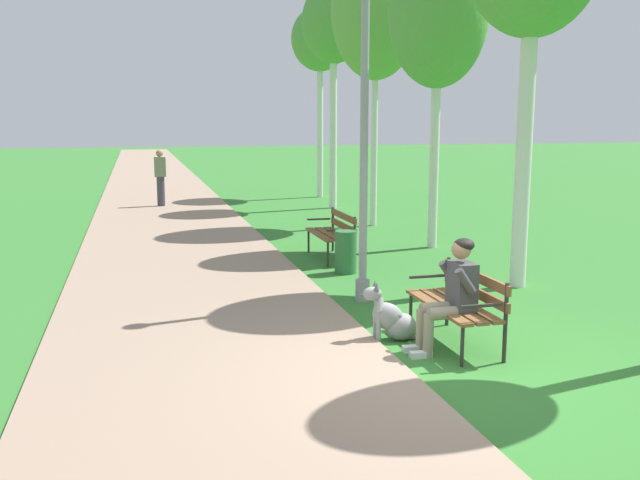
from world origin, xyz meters
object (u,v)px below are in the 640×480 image
(birch_tree_third, at_px, (438,13))
(litter_bin, at_px, (346,252))
(park_bench_mid, at_px, (334,231))
(lamp_post_near, at_px, (364,137))
(birch_tree_fifth, at_px, (334,25))
(birch_tree_fourth, at_px, (376,10))
(birch_tree_sixth, at_px, (320,41))
(dog_grey, at_px, (392,319))
(park_bench_near, at_px, (460,300))
(pedestrian_distant, at_px, (160,178))
(person_seated_on_near_bench, at_px, (452,291))

(birch_tree_third, xyz_separation_m, litter_bin, (-2.33, -1.79, -4.10))
(park_bench_mid, height_order, lamp_post_near, lamp_post_near)
(birch_tree_third, height_order, birch_tree_fifth, birch_tree_fifth)
(park_bench_mid, distance_m, litter_bin, 1.23)
(lamp_post_near, height_order, birch_tree_fourth, birch_tree_fourth)
(birch_tree_fourth, distance_m, birch_tree_fifth, 3.46)
(park_bench_mid, relative_size, birch_tree_sixth, 0.25)
(birch_tree_sixth, xyz_separation_m, litter_bin, (-2.51, -11.12, -4.60))
(lamp_post_near, xyz_separation_m, litter_bin, (0.29, 1.76, -1.92))
(dog_grey, height_order, birch_tree_fourth, birch_tree_fourth)
(park_bench_near, distance_m, birch_tree_sixth, 15.78)
(birch_tree_sixth, height_order, pedestrian_distant, birch_tree_sixth)
(litter_bin, bearing_deg, birch_tree_fifth, 75.50)
(dog_grey, distance_m, birch_tree_fifth, 13.02)
(dog_grey, xyz_separation_m, birch_tree_sixth, (3.03, 14.66, 4.69))
(birch_tree_fourth, distance_m, pedestrian_distant, 7.95)
(birch_tree_sixth, bearing_deg, lamp_post_near, -102.27)
(pedestrian_distant, bearing_deg, birch_tree_third, -58.00)
(park_bench_mid, height_order, birch_tree_third, birch_tree_third)
(birch_tree_fifth, bearing_deg, dog_grey, -102.70)
(park_bench_mid, xyz_separation_m, lamp_post_near, (-0.43, -2.98, 1.76))
(person_seated_on_near_bench, xyz_separation_m, birch_tree_fourth, (2.20, 8.88, 4.26))
(birch_tree_fifth, height_order, litter_bin, birch_tree_fifth)
(birch_tree_third, distance_m, birch_tree_fourth, 3.07)
(birch_tree_fourth, height_order, birch_tree_sixth, birch_tree_fourth)
(dog_grey, relative_size, lamp_post_near, 0.19)
(birch_tree_fifth, bearing_deg, birch_tree_third, -88.33)
(birch_tree_fifth, height_order, birch_tree_sixth, birch_tree_fifth)
(park_bench_mid, distance_m, person_seated_on_near_bench, 5.29)
(birch_tree_third, xyz_separation_m, birch_tree_fifth, (-0.19, 6.49, 0.60))
(birch_tree_fifth, bearing_deg, birch_tree_fourth, -89.77)
(person_seated_on_near_bench, distance_m, litter_bin, 4.08)
(park_bench_mid, xyz_separation_m, birch_tree_third, (2.19, 0.57, 3.94))
(birch_tree_third, distance_m, litter_bin, 5.05)
(birch_tree_fourth, height_order, litter_bin, birch_tree_fourth)
(person_seated_on_near_bench, relative_size, litter_bin, 1.79)
(park_bench_near, relative_size, park_bench_mid, 1.00)
(park_bench_mid, relative_size, pedestrian_distant, 0.91)
(person_seated_on_near_bench, height_order, birch_tree_sixth, birch_tree_sixth)
(birch_tree_fourth, height_order, pedestrian_distant, birch_tree_fourth)
(lamp_post_near, height_order, pedestrian_distant, lamp_post_near)
(lamp_post_near, bearing_deg, birch_tree_fifth, 76.39)
(park_bench_mid, height_order, person_seated_on_near_bench, person_seated_on_near_bench)
(person_seated_on_near_bench, height_order, litter_bin, person_seated_on_near_bench)
(birch_tree_third, bearing_deg, birch_tree_fourth, 93.32)
(pedestrian_distant, bearing_deg, dog_grey, -81.05)
(dog_grey, bearing_deg, person_seated_on_near_bench, -47.78)
(lamp_post_near, bearing_deg, person_seated_on_near_bench, -83.87)
(park_bench_mid, distance_m, pedestrian_distant, 8.91)
(birch_tree_third, distance_m, birch_tree_sixth, 9.35)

